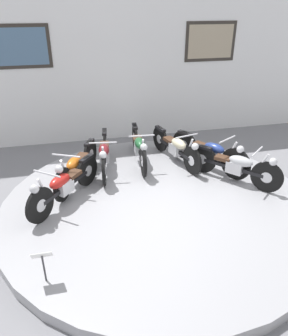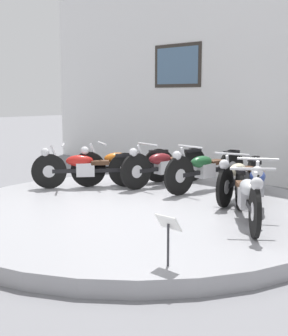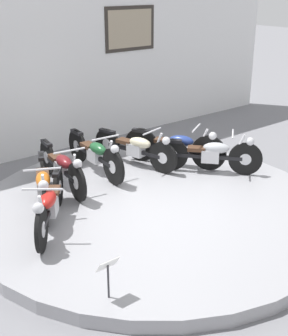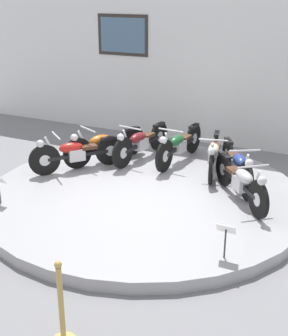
{
  "view_description": "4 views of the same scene",
  "coord_description": "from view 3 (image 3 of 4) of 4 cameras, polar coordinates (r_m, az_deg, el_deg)",
  "views": [
    {
      "loc": [
        -1.42,
        -4.9,
        3.46
      ],
      "look_at": [
        -0.18,
        0.41,
        0.67
      ],
      "focal_mm": 35.0,
      "sensor_mm": 36.0,
      "label": 1
    },
    {
      "loc": [
        4.82,
        -4.81,
        1.84
      ],
      "look_at": [
        -0.08,
        0.2,
        0.73
      ],
      "focal_mm": 50.0,
      "sensor_mm": 36.0,
      "label": 2
    },
    {
      "loc": [
        -4.39,
        -5.18,
        3.5
      ],
      "look_at": [
        0.09,
        0.33,
        0.66
      ],
      "focal_mm": 50.0,
      "sensor_mm": 36.0,
      "label": 3
    },
    {
      "loc": [
        3.38,
        -6.92,
        3.58
      ],
      "look_at": [
        0.01,
        -0.05,
        0.64
      ],
      "focal_mm": 50.0,
      "sensor_mm": 36.0,
      "label": 4
    }
  ],
  "objects": [
    {
      "name": "motorcycle_maroon",
      "position": [
        8.09,
        -9.95,
        0.23
      ],
      "size": [
        0.54,
        1.98,
        0.8
      ],
      "color": "black",
      "rests_on": "display_platform"
    },
    {
      "name": "ground_plane",
      "position": [
        7.64,
        1.06,
        -5.51
      ],
      "size": [
        60.0,
        60.0,
        0.0
      ],
      "primitive_type": "plane",
      "color": "slate"
    },
    {
      "name": "motorcycle_orange",
      "position": [
        7.44,
        -12.16,
        -1.92
      ],
      "size": [
        0.92,
        1.81,
        0.79
      ],
      "color": "black",
      "rests_on": "display_platform"
    },
    {
      "name": "motorcycle_green",
      "position": [
        8.61,
        -5.95,
        1.83
      ],
      "size": [
        0.54,
        2.0,
        0.8
      ],
      "color": "black",
      "rests_on": "display_platform"
    },
    {
      "name": "motorcycle_cream",
      "position": [
        8.92,
        -0.98,
        2.53
      ],
      "size": [
        0.63,
        1.91,
        0.78
      ],
      "color": "black",
      "rests_on": "display_platform"
    },
    {
      "name": "motorcycle_red",
      "position": [
        6.8,
        -11.43,
        -4.26
      ],
      "size": [
        1.27,
        1.57,
        0.78
      ],
      "color": "black",
      "rests_on": "display_platform"
    },
    {
      "name": "display_platform",
      "position": [
        7.6,
        1.06,
        -4.87
      ],
      "size": [
        5.69,
        5.69,
        0.19
      ],
      "primitive_type": "cylinder",
      "color": "#99999E",
      "rests_on": "ground_plane"
    },
    {
      "name": "motorcycle_blue",
      "position": [
        8.95,
        3.93,
        2.72
      ],
      "size": [
        1.06,
        1.77,
        0.81
      ],
      "color": "black",
      "rests_on": "display_platform"
    },
    {
      "name": "info_placard_front_left",
      "position": [
        5.27,
        -4.42,
        -12.25
      ],
      "size": [
        0.26,
        0.11,
        0.51
      ],
      "color": "#333338",
      "rests_on": "display_platform"
    },
    {
      "name": "motorcycle_silver",
      "position": [
        8.68,
        8.13,
        1.79
      ],
      "size": [
        1.31,
        1.54,
        0.78
      ],
      "color": "black",
      "rests_on": "display_platform"
    },
    {
      "name": "back_wall",
      "position": [
        10.06,
        -13.33,
        14.19
      ],
      "size": [
        14.0,
        0.22,
        4.54
      ],
      "color": "white",
      "rests_on": "ground_plane"
    }
  ]
}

